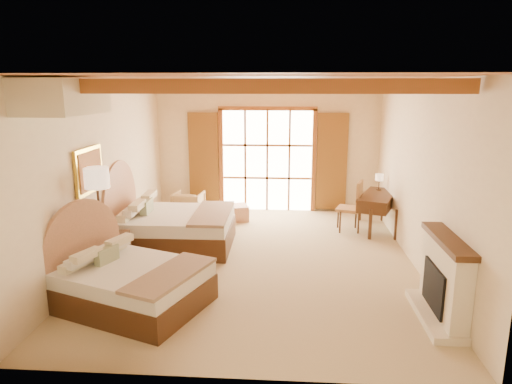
# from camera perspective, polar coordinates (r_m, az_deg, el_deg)

# --- Properties ---
(floor) EXTENTS (7.00, 7.00, 0.00)m
(floor) POSITION_cam_1_polar(r_m,az_deg,el_deg) (8.41, 0.32, -8.39)
(floor) COLOR tan
(floor) RESTS_ON ground
(wall_back) EXTENTS (5.50, 0.00, 5.50)m
(wall_back) POSITION_cam_1_polar(r_m,az_deg,el_deg) (11.42, 1.44, 5.64)
(wall_back) COLOR beige
(wall_back) RESTS_ON ground
(wall_left) EXTENTS (0.00, 7.00, 7.00)m
(wall_left) POSITION_cam_1_polar(r_m,az_deg,el_deg) (8.58, -18.33, 2.49)
(wall_left) COLOR beige
(wall_left) RESTS_ON ground
(wall_right) EXTENTS (0.00, 7.00, 7.00)m
(wall_right) POSITION_cam_1_polar(r_m,az_deg,el_deg) (8.27, 19.74, 2.00)
(wall_right) COLOR beige
(wall_right) RESTS_ON ground
(ceiling) EXTENTS (7.00, 7.00, 0.00)m
(ceiling) POSITION_cam_1_polar(r_m,az_deg,el_deg) (7.83, 0.35, 13.97)
(ceiling) COLOR #BC6E3C
(ceiling) RESTS_ON ground
(ceiling_beams) EXTENTS (5.39, 4.60, 0.18)m
(ceiling_beams) POSITION_cam_1_polar(r_m,az_deg,el_deg) (7.83, 0.35, 13.09)
(ceiling_beams) COLOR brown
(ceiling_beams) RESTS_ON ceiling
(french_doors) EXTENTS (3.95, 0.08, 2.60)m
(french_doors) POSITION_cam_1_polar(r_m,az_deg,el_deg) (11.41, 1.41, 3.86)
(french_doors) COLOR white
(french_doors) RESTS_ON ground
(fireplace) EXTENTS (0.46, 1.40, 1.16)m
(fireplace) POSITION_cam_1_polar(r_m,az_deg,el_deg) (6.69, 22.34, -10.51)
(fireplace) COLOR beige
(fireplace) RESTS_ON ground
(painting) EXTENTS (0.06, 0.95, 0.75)m
(painting) POSITION_cam_1_polar(r_m,az_deg,el_deg) (7.86, -20.12, 2.55)
(painting) COLOR gold
(painting) RESTS_ON wall_left
(canopy_valance) EXTENTS (0.70, 1.40, 0.45)m
(canopy_valance) POSITION_cam_1_polar(r_m,az_deg,el_deg) (6.49, -22.95, 10.93)
(canopy_valance) COLOR #F5ECC3
(canopy_valance) RESTS_ON ceiling
(bed_near) EXTENTS (2.44, 2.07, 1.28)m
(bed_near) POSITION_cam_1_polar(r_m,az_deg,el_deg) (6.88, -16.30, -10.52)
(bed_near) COLOR #401F12
(bed_near) RESTS_ON floor
(bed_far) EXTENTS (2.26, 1.76, 1.48)m
(bed_far) POSITION_cam_1_polar(r_m,az_deg,el_deg) (9.10, -11.24, -3.99)
(bed_far) COLOR #401F12
(bed_far) RESTS_ON floor
(nightstand) EXTENTS (0.62, 0.62, 0.67)m
(nightstand) POSITION_cam_1_polar(r_m,az_deg,el_deg) (8.10, -17.63, -7.37)
(nightstand) COLOR #401F12
(nightstand) RESTS_ON floor
(floor_lamp) EXTENTS (0.39, 0.39, 1.84)m
(floor_lamp) POSITION_cam_1_polar(r_m,az_deg,el_deg) (7.63, -19.24, 0.85)
(floor_lamp) COLOR #37261B
(floor_lamp) RESTS_ON floor
(armchair) EXTENTS (0.73, 0.74, 0.62)m
(armchair) POSITION_cam_1_polar(r_m,az_deg,el_deg) (11.06, -8.42, -1.55)
(armchair) COLOR tan
(armchair) RESTS_ON floor
(ottoman) EXTENTS (0.62, 0.62, 0.36)m
(ottoman) POSITION_cam_1_polar(r_m,az_deg,el_deg) (10.73, -2.42, -2.61)
(ottoman) COLOR tan
(ottoman) RESTS_ON floor
(desk) EXTENTS (1.13, 1.61, 0.80)m
(desk) POSITION_cam_1_polar(r_m,az_deg,el_deg) (10.32, 14.91, -2.26)
(desk) COLOR #401F12
(desk) RESTS_ON floor
(desk_chair) EXTENTS (0.63, 0.62, 1.11)m
(desk_chair) POSITION_cam_1_polar(r_m,az_deg,el_deg) (10.12, 11.62, -2.87)
(desk_chair) COLOR olive
(desk_chair) RESTS_ON floor
(desk_lamp) EXTENTS (0.18, 0.18, 0.36)m
(desk_lamp) POSITION_cam_1_polar(r_m,az_deg,el_deg) (10.60, 15.16, 1.70)
(desk_lamp) COLOR #37261B
(desk_lamp) RESTS_ON desk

